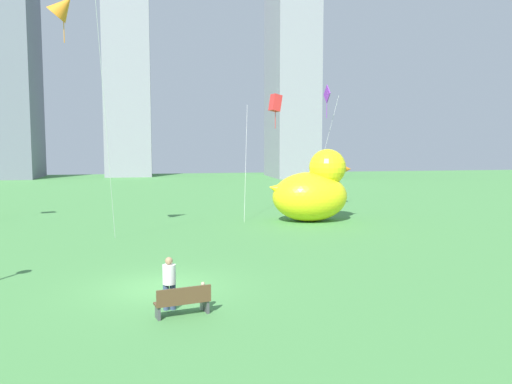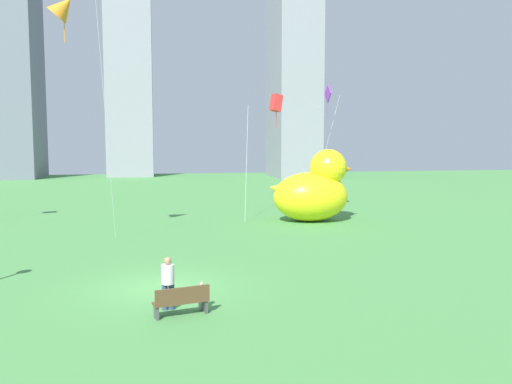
# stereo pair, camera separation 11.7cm
# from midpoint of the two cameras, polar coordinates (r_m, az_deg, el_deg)

# --- Properties ---
(ground_plane) EXTENTS (140.00, 140.00, 0.00)m
(ground_plane) POSITION_cam_midpoint_polar(r_m,az_deg,el_deg) (19.24, -10.35, -10.15)
(ground_plane) COLOR #4A8C47
(park_bench) EXTENTS (1.71, 0.82, 0.90)m
(park_bench) POSITION_cam_midpoint_polar(r_m,az_deg,el_deg) (15.98, -8.13, -11.59)
(park_bench) COLOR brown
(park_bench) RESTS_ON ground
(person_adult) EXTENTS (0.40, 0.40, 1.64)m
(person_adult) POSITION_cam_midpoint_polar(r_m,az_deg,el_deg) (16.54, -9.60, -9.47)
(person_adult) COLOR #38476B
(person_adult) RESTS_ON ground
(person_child) EXTENTS (0.21, 0.21, 0.87)m
(person_child) POSITION_cam_midpoint_polar(r_m,az_deg,el_deg) (16.52, -5.98, -10.98)
(person_child) COLOR silver
(person_child) RESTS_ON ground
(giant_inflatable_duck) EXTENTS (5.69, 3.65, 4.71)m
(giant_inflatable_duck) POSITION_cam_midpoint_polar(r_m,az_deg,el_deg) (34.42, 6.09, 0.15)
(giant_inflatable_duck) COLOR yellow
(giant_inflatable_duck) RESTS_ON ground
(city_skyline) EXTENTS (50.30, 18.14, 38.84)m
(city_skyline) POSITION_cam_midpoint_polar(r_m,az_deg,el_deg) (82.09, -15.51, 13.93)
(city_skyline) COLOR slate
(city_skyline) RESTS_ON ground
(kite_purple) EXTENTS (2.14, 1.86, 9.21)m
(kite_purple) POSITION_cam_midpoint_polar(r_m,az_deg,el_deg) (38.32, 7.59, 10.02)
(kite_purple) COLOR silver
(kite_purple) RESTS_ON ground
(kite_red) EXTENTS (2.87, 3.91, 8.39)m
(kite_red) POSITION_cam_midpoint_polar(r_m,az_deg,el_deg) (35.72, 1.99, 9.57)
(kite_red) COLOR silver
(kite_red) RESTS_ON ground
(kite_orange) EXTENTS (2.85, 3.73, 12.41)m
(kite_orange) POSITION_cam_midpoint_polar(r_m,az_deg,el_deg) (28.29, -20.29, 18.30)
(kite_orange) COLOR silver
(kite_orange) RESTS_ON ground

